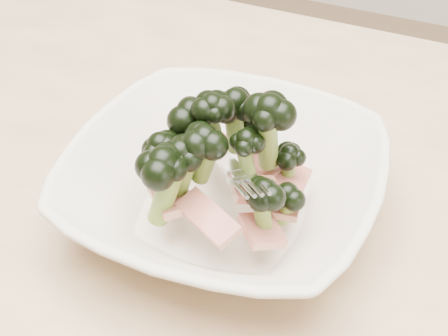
{
  "coord_description": "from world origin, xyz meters",
  "views": [
    {
      "loc": [
        0.18,
        -0.33,
        1.13
      ],
      "look_at": [
        0.02,
        0.02,
        0.8
      ],
      "focal_mm": 50.0,
      "sensor_mm": 36.0,
      "label": 1
    }
  ],
  "objects": [
    {
      "name": "dining_table",
      "position": [
        0.0,
        0.0,
        0.65
      ],
      "size": [
        1.2,
        0.8,
        0.75
      ],
      "color": "tan",
      "rests_on": "ground"
    },
    {
      "name": "broccoli_dish",
      "position": [
        0.02,
        0.02,
        0.79
      ],
      "size": [
        0.27,
        0.27,
        0.13
      ],
      "color": "beige",
      "rests_on": "dining_table"
    }
  ]
}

